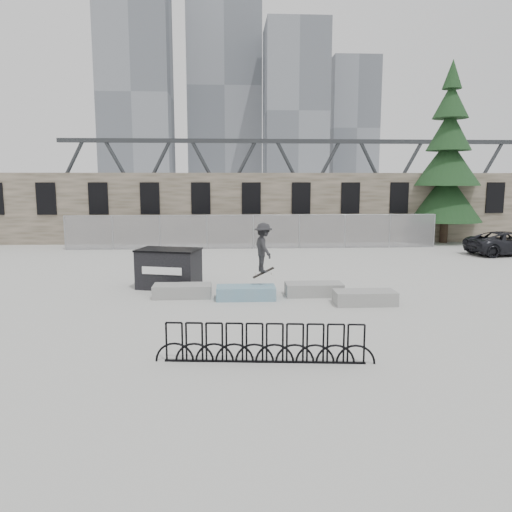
{
  "coord_description": "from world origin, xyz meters",
  "views": [
    {
      "loc": [
        -1.5,
        -16.94,
        4.05
      ],
      "look_at": [
        -0.48,
        1.04,
        1.3
      ],
      "focal_mm": 35.0,
      "sensor_mm": 36.0,
      "label": 1
    }
  ],
  "objects_px": {
    "spruce_tree": "(447,167)",
    "suv": "(509,243)",
    "skateboarder": "(263,248)",
    "dumpster": "(169,268)",
    "planter_far_left": "(182,290)",
    "bike_rack": "(265,344)",
    "planter_offset": "(365,297)",
    "planter_center_left": "(246,292)",
    "planter_center_right": "(314,289)"
  },
  "relations": [
    {
      "from": "dumpster",
      "to": "bike_rack",
      "type": "height_order",
      "value": "dumpster"
    },
    {
      "from": "spruce_tree",
      "to": "planter_offset",
      "type": "bearing_deg",
      "value": -121.12
    },
    {
      "from": "bike_rack",
      "to": "planter_center_left",
      "type": "bearing_deg",
      "value": 91.89
    },
    {
      "from": "planter_far_left",
      "to": "bike_rack",
      "type": "distance_m",
      "value": 6.9
    },
    {
      "from": "planter_offset",
      "to": "spruce_tree",
      "type": "height_order",
      "value": "spruce_tree"
    },
    {
      "from": "suv",
      "to": "planter_far_left",
      "type": "bearing_deg",
      "value": 111.35
    },
    {
      "from": "planter_center_left",
      "to": "dumpster",
      "type": "xyz_separation_m",
      "value": [
        -2.84,
        1.99,
        0.51
      ]
    },
    {
      "from": "spruce_tree",
      "to": "skateboarder",
      "type": "distance_m",
      "value": 19.78
    },
    {
      "from": "planter_far_left",
      "to": "planter_center_left",
      "type": "relative_size",
      "value": 1.0
    },
    {
      "from": "bike_rack",
      "to": "suv",
      "type": "relative_size",
      "value": 1.08
    },
    {
      "from": "planter_far_left",
      "to": "planter_offset",
      "type": "relative_size",
      "value": 1.0
    },
    {
      "from": "dumpster",
      "to": "spruce_tree",
      "type": "height_order",
      "value": "spruce_tree"
    },
    {
      "from": "spruce_tree",
      "to": "suv",
      "type": "bearing_deg",
      "value": -77.56
    },
    {
      "from": "planter_far_left",
      "to": "suv",
      "type": "distance_m",
      "value": 19.18
    },
    {
      "from": "planter_far_left",
      "to": "dumpster",
      "type": "xyz_separation_m",
      "value": [
        -0.63,
        1.57,
        0.51
      ]
    },
    {
      "from": "planter_center_left",
      "to": "bike_rack",
      "type": "height_order",
      "value": "bike_rack"
    },
    {
      "from": "dumpster",
      "to": "suv",
      "type": "bearing_deg",
      "value": 38.74
    },
    {
      "from": "bike_rack",
      "to": "spruce_tree",
      "type": "height_order",
      "value": "spruce_tree"
    },
    {
      "from": "suv",
      "to": "skateboarder",
      "type": "distance_m",
      "value": 16.85
    },
    {
      "from": "planter_far_left",
      "to": "planter_center_right",
      "type": "xyz_separation_m",
      "value": [
        4.63,
        -0.01,
        0.0
      ]
    },
    {
      "from": "dumpster",
      "to": "skateboarder",
      "type": "xyz_separation_m",
      "value": [
        3.46,
        -1.72,
        0.99
      ]
    },
    {
      "from": "dumpster",
      "to": "bike_rack",
      "type": "relative_size",
      "value": 0.52
    },
    {
      "from": "planter_far_left",
      "to": "dumpster",
      "type": "distance_m",
      "value": 1.77
    },
    {
      "from": "planter_offset",
      "to": "suv",
      "type": "bearing_deg",
      "value": 43.86
    },
    {
      "from": "planter_center_left",
      "to": "dumpster",
      "type": "distance_m",
      "value": 3.5
    },
    {
      "from": "planter_center_right",
      "to": "suv",
      "type": "distance_m",
      "value": 15.26
    },
    {
      "from": "bike_rack",
      "to": "skateboarder",
      "type": "relative_size",
      "value": 2.57
    },
    {
      "from": "planter_center_left",
      "to": "spruce_tree",
      "type": "xyz_separation_m",
      "value": [
        13.49,
        14.97,
        4.6
      ]
    },
    {
      "from": "planter_center_left",
      "to": "planter_offset",
      "type": "relative_size",
      "value": 1.0
    },
    {
      "from": "planter_center_right",
      "to": "spruce_tree",
      "type": "relative_size",
      "value": 0.17
    },
    {
      "from": "planter_center_right",
      "to": "bike_rack",
      "type": "xyz_separation_m",
      "value": [
        -2.22,
        -6.46,
        0.19
      ]
    },
    {
      "from": "bike_rack",
      "to": "skateboarder",
      "type": "xyz_separation_m",
      "value": [
        0.42,
        6.32,
        1.31
      ]
    },
    {
      "from": "planter_offset",
      "to": "bike_rack",
      "type": "bearing_deg",
      "value": -125.77
    },
    {
      "from": "spruce_tree",
      "to": "suv",
      "type": "relative_size",
      "value": 2.51
    },
    {
      "from": "suv",
      "to": "planter_center_left",
      "type": "bearing_deg",
      "value": 115.95
    },
    {
      "from": "planter_center_right",
      "to": "dumpster",
      "type": "relative_size",
      "value": 0.78
    },
    {
      "from": "planter_center_left",
      "to": "skateboarder",
      "type": "height_order",
      "value": "skateboarder"
    },
    {
      "from": "planter_center_left",
      "to": "planter_center_right",
      "type": "bearing_deg",
      "value": 9.49
    },
    {
      "from": "suv",
      "to": "planter_center_right",
      "type": "bearing_deg",
      "value": 119.6
    },
    {
      "from": "spruce_tree",
      "to": "bike_rack",
      "type": "bearing_deg",
      "value": -122.29
    },
    {
      "from": "planter_center_left",
      "to": "planter_center_right",
      "type": "height_order",
      "value": "same"
    },
    {
      "from": "dumpster",
      "to": "suv",
      "type": "distance_m",
      "value": 19.07
    },
    {
      "from": "spruce_tree",
      "to": "suv",
      "type": "height_order",
      "value": "spruce_tree"
    },
    {
      "from": "planter_far_left",
      "to": "planter_offset",
      "type": "bearing_deg",
      "value": -12.58
    },
    {
      "from": "planter_center_left",
      "to": "bike_rack",
      "type": "relative_size",
      "value": 0.41
    },
    {
      "from": "suv",
      "to": "dumpster",
      "type": "bearing_deg",
      "value": 106.27
    },
    {
      "from": "dumpster",
      "to": "skateboarder",
      "type": "height_order",
      "value": "skateboarder"
    },
    {
      "from": "planter_far_left",
      "to": "spruce_tree",
      "type": "distance_m",
      "value": 21.89
    },
    {
      "from": "planter_center_left",
      "to": "planter_far_left",
      "type": "bearing_deg",
      "value": 169.36
    },
    {
      "from": "dumpster",
      "to": "spruce_tree",
      "type": "bearing_deg",
      "value": 54.17
    }
  ]
}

